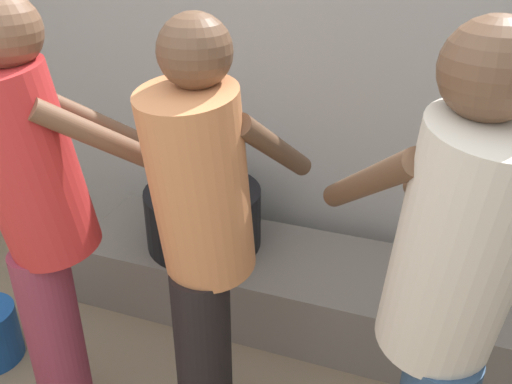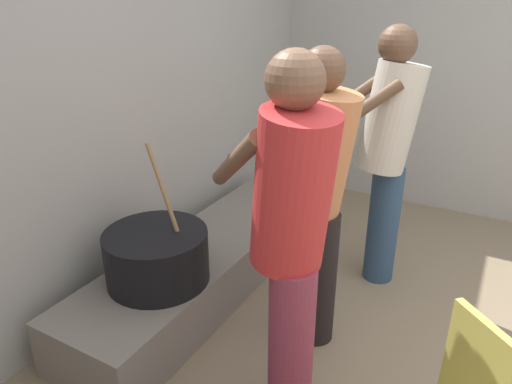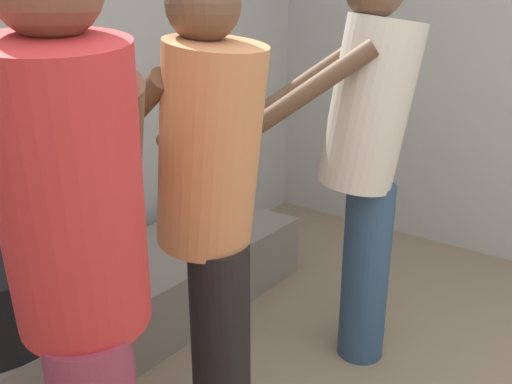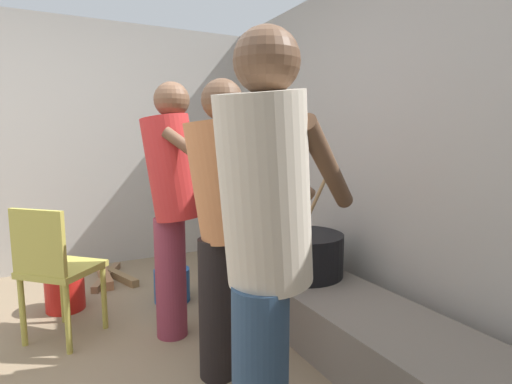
{
  "view_description": "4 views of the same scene",
  "coord_description": "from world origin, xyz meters",
  "px_view_note": "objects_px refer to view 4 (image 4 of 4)",
  "views": [
    {
      "loc": [
        0.78,
        -0.37,
        1.84
      ],
      "look_at": [
        0.17,
        1.29,
        0.92
      ],
      "focal_mm": 38.88,
      "sensor_mm": 36.0,
      "label": 1
    },
    {
      "loc": [
        -1.93,
        0.2,
        1.8
      ],
      "look_at": [
        -0.13,
        1.21,
        0.92
      ],
      "focal_mm": 32.57,
      "sensor_mm": 36.0,
      "label": 2
    },
    {
      "loc": [
        -1.05,
        -0.08,
        1.49
      ],
      "look_at": [
        0.26,
        0.93,
        0.91
      ],
      "focal_mm": 37.62,
      "sensor_mm": 36.0,
      "label": 3
    },
    {
      "loc": [
        2.02,
        0.2,
        1.3
      ],
      "look_at": [
        0.02,
        1.23,
        0.99
      ],
      "focal_mm": 28.08,
      "sensor_mm": 36.0,
      "label": 4
    }
  ],
  "objects_px": {
    "bucket_red_plastic": "(65,292)",
    "cooking_pot_main": "(303,254)",
    "cook_in_orange_shirt": "(222,212)",
    "cook_in_red_shirt": "(173,195)",
    "cook_in_cream_shirt": "(265,241)",
    "chair_olive": "(55,267)",
    "bucket_blue_plastic": "(172,285)"
  },
  "relations": [
    {
      "from": "cook_in_cream_shirt",
      "to": "cook_in_red_shirt",
      "type": "relative_size",
      "value": 1.01
    },
    {
      "from": "cook_in_orange_shirt",
      "to": "bucket_red_plastic",
      "type": "bearing_deg",
      "value": -150.57
    },
    {
      "from": "cook_in_cream_shirt",
      "to": "bucket_red_plastic",
      "type": "distance_m",
      "value": 2.31
    },
    {
      "from": "cooking_pot_main",
      "to": "bucket_red_plastic",
      "type": "distance_m",
      "value": 1.83
    },
    {
      "from": "cook_in_orange_shirt",
      "to": "chair_olive",
      "type": "xyz_separation_m",
      "value": [
        -0.82,
        -0.8,
        -0.42
      ]
    },
    {
      "from": "chair_olive",
      "to": "bucket_red_plastic",
      "type": "distance_m",
      "value": 0.63
    },
    {
      "from": "cook_in_orange_shirt",
      "to": "bucket_blue_plastic",
      "type": "relative_size",
      "value": 5.67
    },
    {
      "from": "cook_in_orange_shirt",
      "to": "bucket_blue_plastic",
      "type": "height_order",
      "value": "cook_in_orange_shirt"
    },
    {
      "from": "cook_in_orange_shirt",
      "to": "cook_in_red_shirt",
      "type": "relative_size",
      "value": 0.97
    },
    {
      "from": "bucket_red_plastic",
      "to": "cook_in_orange_shirt",
      "type": "bearing_deg",
      "value": 29.43
    },
    {
      "from": "chair_olive",
      "to": "bucket_red_plastic",
      "type": "xyz_separation_m",
      "value": [
        -0.51,
        0.05,
        -0.36
      ]
    },
    {
      "from": "cook_in_red_shirt",
      "to": "bucket_red_plastic",
      "type": "relative_size",
      "value": 5.84
    },
    {
      "from": "cook_in_orange_shirt",
      "to": "bucket_red_plastic",
      "type": "relative_size",
      "value": 5.69
    },
    {
      "from": "cook_in_cream_shirt",
      "to": "chair_olive",
      "type": "relative_size",
      "value": 1.88
    },
    {
      "from": "cooking_pot_main",
      "to": "cook_in_orange_shirt",
      "type": "relative_size",
      "value": 0.47
    },
    {
      "from": "chair_olive",
      "to": "bucket_red_plastic",
      "type": "height_order",
      "value": "chair_olive"
    },
    {
      "from": "bucket_red_plastic",
      "to": "cooking_pot_main",
      "type": "bearing_deg",
      "value": 57.85
    },
    {
      "from": "cooking_pot_main",
      "to": "cook_in_orange_shirt",
      "type": "height_order",
      "value": "cook_in_orange_shirt"
    },
    {
      "from": "cook_in_cream_shirt",
      "to": "cooking_pot_main",
      "type": "bearing_deg",
      "value": 140.86
    },
    {
      "from": "bucket_red_plastic",
      "to": "bucket_blue_plastic",
      "type": "bearing_deg",
      "value": 74.14
    },
    {
      "from": "cooking_pot_main",
      "to": "bucket_red_plastic",
      "type": "bearing_deg",
      "value": -122.15
    },
    {
      "from": "chair_olive",
      "to": "bucket_red_plastic",
      "type": "bearing_deg",
      "value": 174.23
    },
    {
      "from": "cooking_pot_main",
      "to": "chair_olive",
      "type": "bearing_deg",
      "value": -105.66
    },
    {
      "from": "cook_in_red_shirt",
      "to": "chair_olive",
      "type": "relative_size",
      "value": 1.86
    },
    {
      "from": "cooking_pot_main",
      "to": "bucket_blue_plastic",
      "type": "bearing_deg",
      "value": -134.41
    },
    {
      "from": "bucket_blue_plastic",
      "to": "bucket_red_plastic",
      "type": "xyz_separation_m",
      "value": [
        -0.22,
        -0.77,
        0.0
      ]
    },
    {
      "from": "cooking_pot_main",
      "to": "chair_olive",
      "type": "xyz_separation_m",
      "value": [
        -0.44,
        -1.57,
        0.01
      ]
    },
    {
      "from": "cook_in_red_shirt",
      "to": "bucket_blue_plastic",
      "type": "distance_m",
      "value": 1.0
    },
    {
      "from": "cook_in_cream_shirt",
      "to": "bucket_blue_plastic",
      "type": "relative_size",
      "value": 5.89
    },
    {
      "from": "cooking_pot_main",
      "to": "cook_in_orange_shirt",
      "type": "xyz_separation_m",
      "value": [
        0.38,
        -0.77,
        0.43
      ]
    },
    {
      "from": "cook_in_red_shirt",
      "to": "bucket_blue_plastic",
      "type": "relative_size",
      "value": 5.82
    },
    {
      "from": "cook_in_red_shirt",
      "to": "chair_olive",
      "type": "height_order",
      "value": "cook_in_red_shirt"
    }
  ]
}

